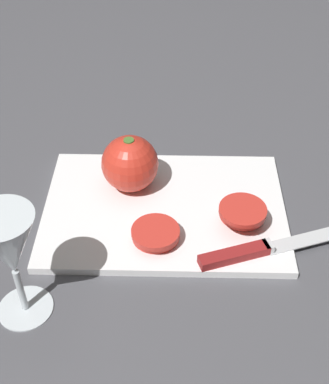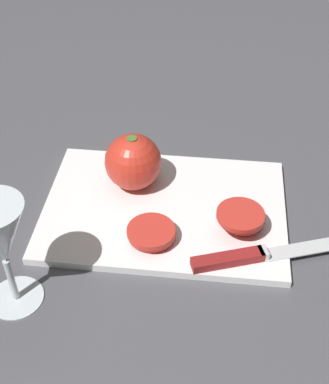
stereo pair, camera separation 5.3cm
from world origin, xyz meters
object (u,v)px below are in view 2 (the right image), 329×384
(knife, at_px, (247,257))
(tomato_slice_stack_near, at_px, (241,216))
(tomato_slice_stack_far, at_px, (152,233))
(whole_tomato, at_px, (133,162))

(knife, xyz_separation_m, tomato_slice_stack_near, (-0.01, 0.07, 0.01))
(knife, height_order, tomato_slice_stack_far, tomato_slice_stack_far)
(whole_tomato, xyz_separation_m, tomato_slice_stack_far, (0.04, -0.12, -0.03))
(knife, bearing_deg, tomato_slice_stack_near, 79.13)
(whole_tomato, distance_m, tomato_slice_stack_near, 0.19)
(whole_tomato, bearing_deg, knife, -38.35)
(tomato_slice_stack_near, bearing_deg, whole_tomato, 155.76)
(whole_tomato, distance_m, knife, 0.23)
(tomato_slice_stack_near, relative_size, tomato_slice_stack_far, 1.20)
(tomato_slice_stack_far, bearing_deg, whole_tomato, 110.55)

